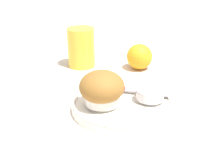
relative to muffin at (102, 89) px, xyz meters
The scene contains 9 objects.
ground_plane 0.07m from the muffin, 56.93° to the left, with size 3.00×3.00×0.00m, color beige.
plate 0.06m from the muffin, 24.84° to the left, with size 0.21×0.21×0.02m.
muffin is the anchor object (origin of this frame).
cream_ramekin 0.10m from the muffin, 20.59° to the left, with size 0.06×0.06×0.02m.
berry_pair 0.07m from the muffin, 66.22° to the left, with size 0.03×0.02×0.02m.
butter_knife 0.09m from the muffin, 51.15° to the left, with size 0.17×0.05×0.00m.
orange_fruit 0.26m from the muffin, 75.30° to the left, with size 0.07×0.07×0.07m.
juice_glass 0.27m from the muffin, 110.53° to the left, with size 0.07×0.07×0.11m.
folded_napkin 0.17m from the muffin, behind, with size 0.12×0.07×0.01m.
Camera 1 is at (0.06, -0.58, 0.31)m, focal length 50.00 mm.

